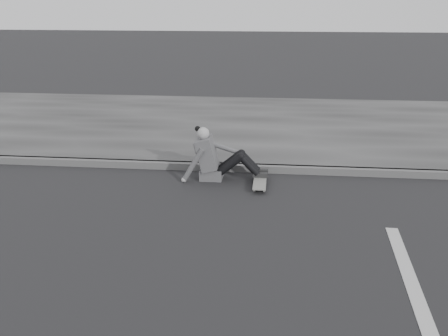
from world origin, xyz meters
name	(u,v)px	position (x,y,z in m)	size (l,w,h in m)	color
ground	(169,237)	(0.00, 0.00, 0.00)	(80.00, 80.00, 0.00)	black
curb	(200,166)	(0.00, 2.58, 0.06)	(24.00, 0.16, 0.12)	#4B4B4B
sidewalk	(220,124)	(0.00, 5.60, 0.06)	(24.00, 6.00, 0.12)	#333333
skateboard	(260,182)	(1.05, 1.91, 0.07)	(0.20, 0.78, 0.09)	#9A9A94
seated_woman	(215,158)	(0.31, 2.15, 0.36)	(1.38, 0.46, 0.88)	#4A4A4C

